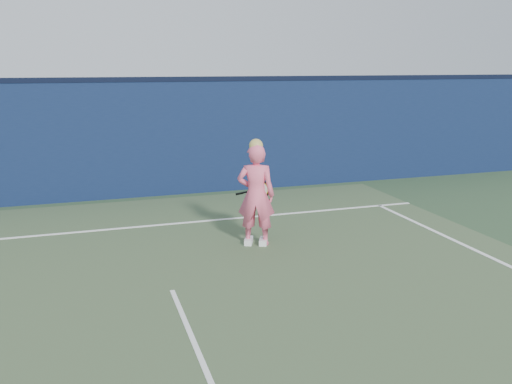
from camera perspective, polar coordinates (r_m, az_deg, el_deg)
name	(u,v)px	position (r m, az deg, el deg)	size (l,w,h in m)	color
ground	(187,326)	(6.31, -7.32, -13.79)	(80.00, 80.00, 0.00)	#2D482C
backstop_wall	(129,140)	(12.19, -13.21, 5.33)	(24.00, 0.40, 2.50)	#0E1B3E
wall_cap	(126,79)	(12.09, -13.54, 11.44)	(24.00, 0.42, 0.10)	black
player	(256,195)	(8.65, 0.00, -0.28)	(0.71, 0.60, 1.73)	#FA6184
racket	(258,190)	(9.04, 0.25, 0.22)	(0.51, 0.41, 0.33)	black
court_lines	(192,338)	(6.02, -6.72, -15.06)	(11.00, 12.04, 0.01)	white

